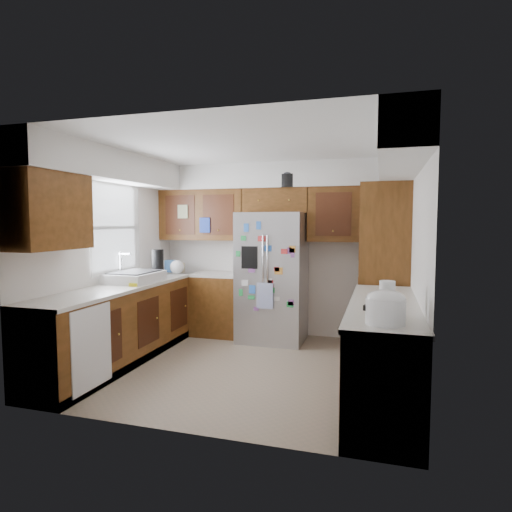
{
  "coord_description": "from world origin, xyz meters",
  "views": [
    {
      "loc": [
        1.46,
        -4.57,
        1.67
      ],
      "look_at": [
        0.01,
        0.35,
        1.26
      ],
      "focal_mm": 30.0,
      "sensor_mm": 36.0,
      "label": 1
    }
  ],
  "objects_px": {
    "fridge": "(272,277)",
    "rice_cooker": "(385,306)",
    "paper_towel": "(387,298)",
    "pantry": "(384,268)"
  },
  "relations": [
    {
      "from": "fridge",
      "to": "rice_cooker",
      "type": "distance_m",
      "value": 2.95
    },
    {
      "from": "fridge",
      "to": "paper_towel",
      "type": "xyz_separation_m",
      "value": [
        1.51,
        -2.22,
        0.16
      ]
    },
    {
      "from": "fridge",
      "to": "paper_towel",
      "type": "height_order",
      "value": "fridge"
    },
    {
      "from": "pantry",
      "to": "paper_towel",
      "type": "height_order",
      "value": "pantry"
    },
    {
      "from": "rice_cooker",
      "to": "paper_towel",
      "type": "xyz_separation_m",
      "value": [
        0.01,
        0.32,
        0.01
      ]
    },
    {
      "from": "fridge",
      "to": "paper_towel",
      "type": "distance_m",
      "value": 2.69
    },
    {
      "from": "fridge",
      "to": "rice_cooker",
      "type": "height_order",
      "value": "fridge"
    },
    {
      "from": "fridge",
      "to": "paper_towel",
      "type": "bearing_deg",
      "value": -55.75
    },
    {
      "from": "rice_cooker",
      "to": "pantry",
      "type": "bearing_deg",
      "value": 89.99
    },
    {
      "from": "fridge",
      "to": "rice_cooker",
      "type": "relative_size",
      "value": 6.05
    }
  ]
}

